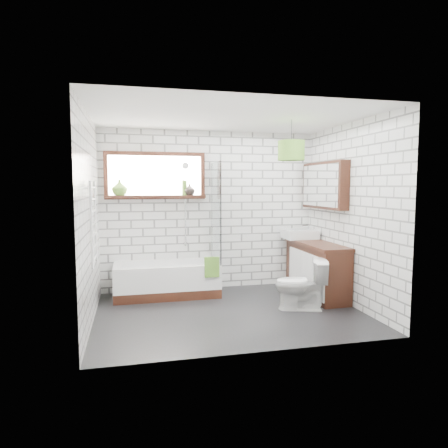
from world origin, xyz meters
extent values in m
cube|color=black|center=(0.00, 0.00, -0.01)|extent=(3.40, 2.60, 0.01)
cube|color=white|center=(0.00, 0.00, 2.50)|extent=(3.40, 2.60, 0.01)
cube|color=white|center=(0.00, 1.30, 1.25)|extent=(3.40, 0.01, 2.50)
cube|color=white|center=(0.00, -1.30, 1.25)|extent=(3.40, 0.01, 2.50)
cube|color=white|center=(-1.70, 0.00, 1.25)|extent=(0.01, 2.60, 2.50)
cube|color=white|center=(1.70, 0.00, 1.25)|extent=(0.01, 2.60, 2.50)
cube|color=black|center=(-0.85, 1.26, 1.80)|extent=(1.52, 0.16, 0.68)
cube|color=white|center=(-1.66, 0.00, 1.20)|extent=(0.06, 0.52, 1.00)
cube|color=black|center=(1.62, 0.60, 1.65)|extent=(0.16, 1.20, 0.70)
cylinder|color=silver|center=(-0.40, 1.26, 1.35)|extent=(0.02, 0.02, 1.30)
cube|color=white|center=(-0.72, 0.96, 0.25)|extent=(1.54, 0.68, 0.50)
cube|color=white|center=(0.02, 0.96, 1.25)|extent=(0.02, 0.72, 1.50)
cube|color=#4E8227|center=(-0.11, 0.62, 0.48)|extent=(0.21, 0.06, 0.29)
cube|color=tan|center=(-0.11, 0.62, 0.48)|extent=(0.21, 0.05, 0.27)
cube|color=black|center=(1.48, 0.50, 0.40)|extent=(0.45, 1.39, 0.80)
cube|color=white|center=(1.42, 1.00, 0.87)|extent=(0.50, 0.44, 0.15)
cylinder|color=silver|center=(1.58, 1.00, 0.93)|extent=(0.04, 0.04, 0.16)
imported|color=white|center=(0.95, -0.11, 0.34)|extent=(0.56, 0.75, 0.68)
imported|color=#558729|center=(-1.38, 1.23, 1.60)|extent=(0.25, 0.25, 0.24)
imported|color=black|center=(-0.33, 1.23, 1.57)|extent=(0.21, 0.21, 0.18)
cylinder|color=#558729|center=(-0.41, 1.23, 1.60)|extent=(0.08, 0.08, 0.23)
cylinder|color=#4E8227|center=(0.82, -0.02, 2.10)|extent=(0.35, 0.35, 0.25)
camera|label=1|loc=(-1.22, -4.94, 1.64)|focal=32.00mm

